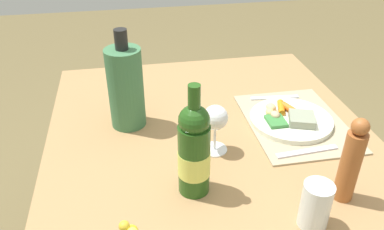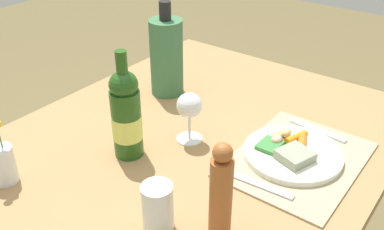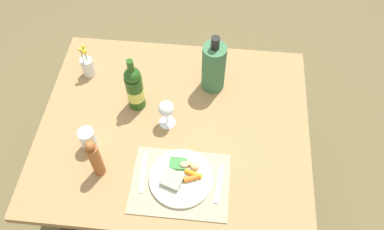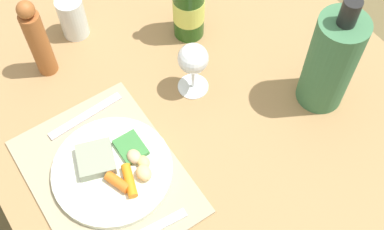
{
  "view_description": "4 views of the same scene",
  "coord_description": "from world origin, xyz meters",
  "px_view_note": "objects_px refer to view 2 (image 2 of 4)",
  "views": [
    {
      "loc": [
        -0.92,
        0.24,
        1.43
      ],
      "look_at": [
        0.02,
        0.07,
        0.84
      ],
      "focal_mm": 36.3,
      "sensor_mm": 36.0,
      "label": 1
    },
    {
      "loc": [
        -0.85,
        -0.62,
        1.43
      ],
      "look_at": [
        -0.07,
        -0.03,
        0.86
      ],
      "focal_mm": 40.35,
      "sensor_mm": 36.0,
      "label": 2
    },
    {
      "loc": [
        0.18,
        -0.96,
        2.24
      ],
      "look_at": [
        0.08,
        0.02,
        0.8
      ],
      "focal_mm": 36.82,
      "sensor_mm": 36.0,
      "label": 3
    },
    {
      "loc": [
        0.56,
        -0.39,
        1.75
      ],
      "look_at": [
        0.09,
        -0.07,
        0.85
      ],
      "focal_mm": 47.16,
      "sensor_mm": 36.0,
      "label": 4
    }
  ],
  "objects_px": {
    "cooler_bottle": "(167,56)",
    "wine_bottle": "(126,115)",
    "water_tumbler": "(158,210)",
    "dining_table": "(198,169)",
    "dinner_plate": "(292,152)",
    "knife": "(318,130)",
    "fork": "(257,184)",
    "pepper_mill": "(221,193)",
    "flower_vase": "(2,162)",
    "wine_glass": "(189,108)"
  },
  "relations": [
    {
      "from": "dining_table",
      "to": "cooler_bottle",
      "type": "relative_size",
      "value": 3.85
    },
    {
      "from": "dinner_plate",
      "to": "knife",
      "type": "relative_size",
      "value": 1.52
    },
    {
      "from": "dining_table",
      "to": "dinner_plate",
      "type": "height_order",
      "value": "dinner_plate"
    },
    {
      "from": "wine_bottle",
      "to": "water_tumbler",
      "type": "distance_m",
      "value": 0.3
    },
    {
      "from": "fork",
      "to": "wine_bottle",
      "type": "distance_m",
      "value": 0.38
    },
    {
      "from": "pepper_mill",
      "to": "flower_vase",
      "type": "xyz_separation_m",
      "value": [
        -0.17,
        0.52,
        -0.05
      ]
    },
    {
      "from": "dining_table",
      "to": "flower_vase",
      "type": "height_order",
      "value": "flower_vase"
    },
    {
      "from": "knife",
      "to": "pepper_mill",
      "type": "distance_m",
      "value": 0.51
    },
    {
      "from": "cooler_bottle",
      "to": "water_tumbler",
      "type": "distance_m",
      "value": 0.65
    },
    {
      "from": "fork",
      "to": "knife",
      "type": "xyz_separation_m",
      "value": [
        0.32,
        -0.02,
        0.0
      ]
    },
    {
      "from": "knife",
      "to": "cooler_bottle",
      "type": "relative_size",
      "value": 0.55
    },
    {
      "from": "pepper_mill",
      "to": "dinner_plate",
      "type": "bearing_deg",
      "value": -0.65
    },
    {
      "from": "dining_table",
      "to": "flower_vase",
      "type": "distance_m",
      "value": 0.55
    },
    {
      "from": "flower_vase",
      "to": "water_tumbler",
      "type": "xyz_separation_m",
      "value": [
        0.11,
        -0.41,
        -0.01
      ]
    },
    {
      "from": "water_tumbler",
      "to": "cooler_bottle",
      "type": "bearing_deg",
      "value": 38.02
    },
    {
      "from": "knife",
      "to": "fork",
      "type": "bearing_deg",
      "value": -178.93
    },
    {
      "from": "wine_glass",
      "to": "flower_vase",
      "type": "relative_size",
      "value": 0.77
    },
    {
      "from": "fork",
      "to": "cooler_bottle",
      "type": "xyz_separation_m",
      "value": [
        0.26,
        0.5,
        0.12
      ]
    },
    {
      "from": "dinner_plate",
      "to": "wine_glass",
      "type": "relative_size",
      "value": 1.79
    },
    {
      "from": "pepper_mill",
      "to": "wine_bottle",
      "type": "bearing_deg",
      "value": 75.25
    },
    {
      "from": "cooler_bottle",
      "to": "wine_bottle",
      "type": "distance_m",
      "value": 0.37
    },
    {
      "from": "flower_vase",
      "to": "dinner_plate",
      "type": "bearing_deg",
      "value": -45.42
    },
    {
      "from": "fork",
      "to": "flower_vase",
      "type": "height_order",
      "value": "flower_vase"
    },
    {
      "from": "dining_table",
      "to": "dinner_plate",
      "type": "distance_m",
      "value": 0.3
    },
    {
      "from": "pepper_mill",
      "to": "wine_glass",
      "type": "relative_size",
      "value": 1.56
    },
    {
      "from": "fork",
      "to": "knife",
      "type": "height_order",
      "value": "same"
    },
    {
      "from": "dining_table",
      "to": "pepper_mill",
      "type": "xyz_separation_m",
      "value": [
        -0.28,
        -0.26,
        0.23
      ]
    },
    {
      "from": "cooler_bottle",
      "to": "dining_table",
      "type": "bearing_deg",
      "value": -122.34
    },
    {
      "from": "water_tumbler",
      "to": "dining_table",
      "type": "bearing_deg",
      "value": 22.85
    },
    {
      "from": "water_tumbler",
      "to": "fork",
      "type": "bearing_deg",
      "value": -22.27
    },
    {
      "from": "fork",
      "to": "wine_glass",
      "type": "distance_m",
      "value": 0.28
    },
    {
      "from": "pepper_mill",
      "to": "wine_bottle",
      "type": "relative_size",
      "value": 0.77
    },
    {
      "from": "knife",
      "to": "wine_glass",
      "type": "relative_size",
      "value": 1.18
    },
    {
      "from": "knife",
      "to": "wine_glass",
      "type": "bearing_deg",
      "value": 137.13
    },
    {
      "from": "fork",
      "to": "water_tumbler",
      "type": "xyz_separation_m",
      "value": [
        -0.25,
        0.1,
        0.04
      ]
    },
    {
      "from": "dining_table",
      "to": "water_tumbler",
      "type": "relative_size",
      "value": 10.57
    },
    {
      "from": "fork",
      "to": "pepper_mill",
      "type": "distance_m",
      "value": 0.21
    },
    {
      "from": "knife",
      "to": "water_tumbler",
      "type": "distance_m",
      "value": 0.58
    },
    {
      "from": "dinner_plate",
      "to": "water_tumbler",
      "type": "xyz_separation_m",
      "value": [
        -0.41,
        0.12,
        0.03
      ]
    },
    {
      "from": "dinner_plate",
      "to": "fork",
      "type": "distance_m",
      "value": 0.16
    },
    {
      "from": "knife",
      "to": "pepper_mill",
      "type": "relative_size",
      "value": 0.76
    },
    {
      "from": "dining_table",
      "to": "fork",
      "type": "height_order",
      "value": "fork"
    },
    {
      "from": "dining_table",
      "to": "fork",
      "type": "xyz_separation_m",
      "value": [
        -0.1,
        -0.25,
        0.13
      ]
    },
    {
      "from": "dining_table",
      "to": "wine_glass",
      "type": "distance_m",
      "value": 0.23
    },
    {
      "from": "wine_glass",
      "to": "flower_vase",
      "type": "height_order",
      "value": "flower_vase"
    },
    {
      "from": "fork",
      "to": "pepper_mill",
      "type": "xyz_separation_m",
      "value": [
        -0.18,
        -0.01,
        0.1
      ]
    },
    {
      "from": "knife",
      "to": "cooler_bottle",
      "type": "bearing_deg",
      "value": 102.15
    },
    {
      "from": "water_tumbler",
      "to": "pepper_mill",
      "type": "bearing_deg",
      "value": -58.68
    },
    {
      "from": "dining_table",
      "to": "dinner_plate",
      "type": "relative_size",
      "value": 4.61
    },
    {
      "from": "pepper_mill",
      "to": "water_tumbler",
      "type": "distance_m",
      "value": 0.15
    }
  ]
}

